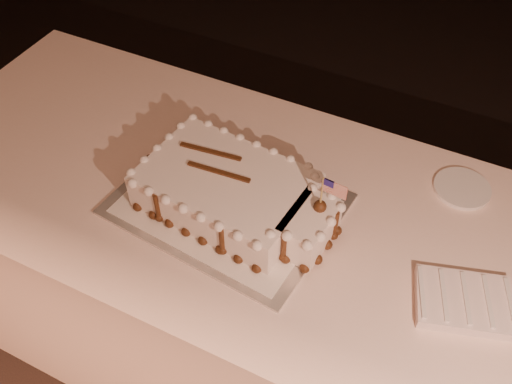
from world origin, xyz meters
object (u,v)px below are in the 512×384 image
at_px(banquet_table, 329,317).
at_px(napkin_stack, 464,302).
at_px(cake_board, 227,204).
at_px(side_plate, 462,188).
at_px(sheet_cake, 236,194).

bearing_deg(banquet_table, napkin_stack, -12.60).
distance_m(cake_board, side_plate, 0.60).
bearing_deg(napkin_stack, side_plate, 102.90).
relative_size(banquet_table, sheet_cake, 4.71).
distance_m(cake_board, napkin_stack, 0.59).
height_order(cake_board, side_plate, side_plate).
bearing_deg(side_plate, banquet_table, -128.42).
height_order(cake_board, napkin_stack, napkin_stack).
bearing_deg(sheet_cake, cake_board, 174.85).
distance_m(sheet_cake, side_plate, 0.58).
height_order(banquet_table, cake_board, cake_board).
xyz_separation_m(napkin_stack, side_plate, (-0.08, 0.34, -0.01)).
xyz_separation_m(cake_board, side_plate, (0.51, 0.31, 0.00)).
distance_m(sheet_cake, napkin_stack, 0.56).
distance_m(banquet_table, side_plate, 0.51).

